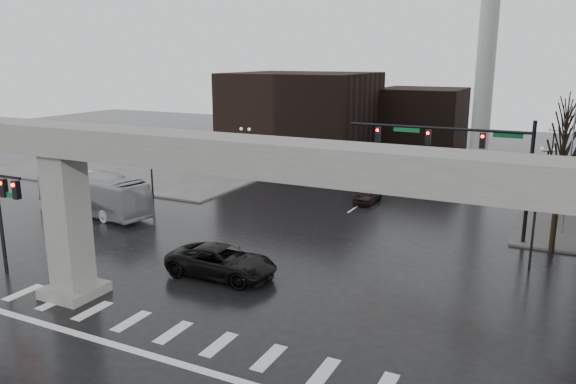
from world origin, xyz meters
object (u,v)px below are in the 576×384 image
pickup_truck (222,262)px  far_car (368,195)px  city_bus (93,193)px  signal_mast_arm (469,151)px

pickup_truck → far_car: (1.98, 19.01, -0.23)m
pickup_truck → far_car: 19.11m
pickup_truck → city_bus: size_ratio=0.54×
signal_mast_arm → far_car: (-8.64, 5.64, -5.19)m
signal_mast_arm → far_car: bearing=146.8°
pickup_truck → city_bus: bearing=66.2°
city_bus → signal_mast_arm: bearing=-64.9°
signal_mast_arm → pickup_truck: (-10.62, -13.36, -4.97)m
pickup_truck → far_car: size_ratio=1.66×
signal_mast_arm → pickup_truck: signal_mast_arm is taller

